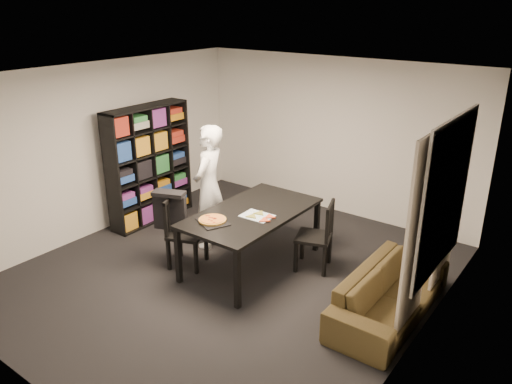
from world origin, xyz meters
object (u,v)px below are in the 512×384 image
Objects in this scene: chair_left at (180,227)px; baking_tray at (213,222)px; person at (209,187)px; dining_table at (252,216)px; pepperoni_pizza at (213,220)px; chair_right at (321,232)px; sofa at (390,293)px; bookshelf at (149,165)px.

chair_left reaches higher than baking_tray.
person reaches higher than chair_left.
dining_table is 0.60m from baking_tray.
chair_right is at bearing 46.07° from pepperoni_pizza.
sofa is (1.18, -0.45, -0.27)m from chair_right.
dining_table is at bearing -78.11° from chair_right.
pepperoni_pizza is (2.07, -0.82, -0.12)m from bookshelf.
chair_right is 1.29m from sofa.
dining_table is 2.03m from sofa.
bookshelf is 2.25m from baking_tray.
person reaches higher than pepperoni_pizza.
pepperoni_pizza is at bearing 105.02° from sofa.
baking_tray is at bearing -107.70° from dining_table.
chair_left is at bearing 178.20° from baking_tray.
dining_table is at bearing -77.35° from chair_left.
baking_tray is (-0.18, -0.57, 0.08)m from dining_table.
baking_tray reaches higher than sofa.
dining_table is 1.97× the size of chair_left.
person is (1.38, -0.11, -0.04)m from bookshelf.
dining_table is (2.26, -0.26, -0.22)m from bookshelf.
chair_left is at bearing 101.76° from sofa.
bookshelf is 2.23m from pepperoni_pizza.
person is 4.55× the size of baking_tray.
dining_table is 0.60m from pepperoni_pizza.
bookshelf is at bearing -104.97° from chair_right.
chair_right reaches higher than dining_table.
dining_table is 0.91m from person.
bookshelf is 1.93× the size of chair_left.
bookshelf reaches higher than baking_tray.
pepperoni_pizza is at bearing -62.89° from chair_right.
dining_table is 0.94m from chair_right.
baking_tray is 1.14× the size of pepperoni_pizza.
person reaches higher than dining_table.
person is 2.93m from sofa.
chair_left reaches higher than pepperoni_pizza.
sofa is (2.17, 0.58, -0.55)m from pepperoni_pizza.
pepperoni_pizza reaches higher than dining_table.
chair_right is at bearing 82.76° from person.
sofa is at bearing 0.79° from dining_table.
baking_tray is (2.08, -0.83, -0.14)m from bookshelf.
chair_right is 2.76× the size of pepperoni_pizza.
dining_table is at bearing 62.13° from person.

